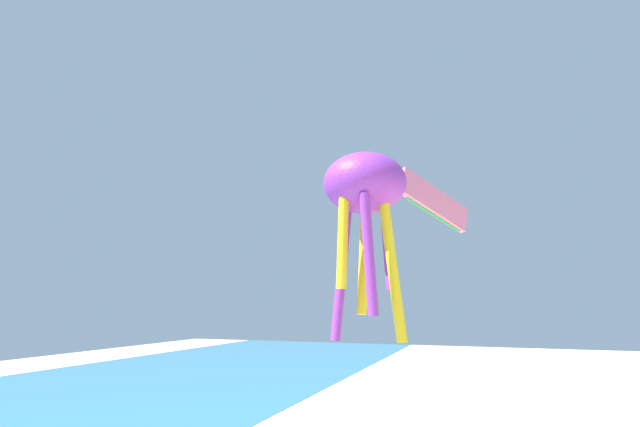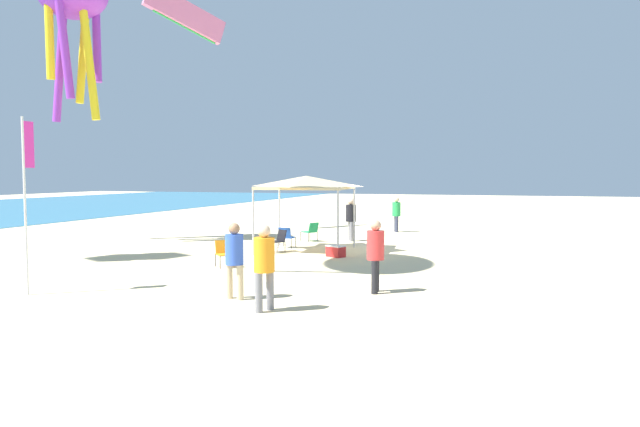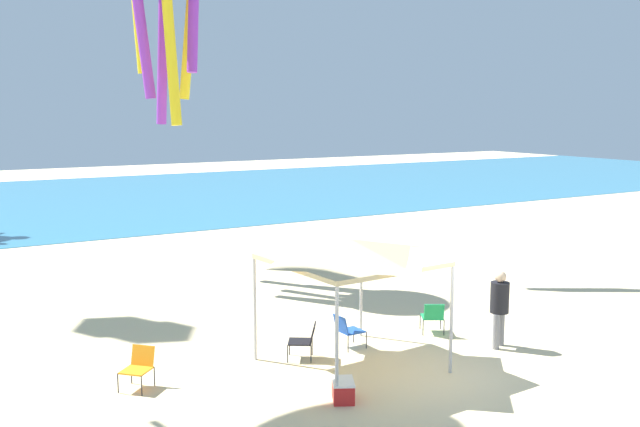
# 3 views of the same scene
# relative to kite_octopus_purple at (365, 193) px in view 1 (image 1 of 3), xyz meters

# --- Properties ---
(kite_octopus_purple) EXTENTS (2.79, 2.79, 6.20)m
(kite_octopus_purple) POSITION_rel_kite_octopus_purple_xyz_m (0.00, 0.00, 0.00)
(kite_octopus_purple) COLOR purple
(kite_parafoil_pink) EXTENTS (3.67, 2.73, 2.59)m
(kite_parafoil_pink) POSITION_rel_kite_octopus_purple_xyz_m (5.89, -1.69, 0.83)
(kite_parafoil_pink) COLOR pink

